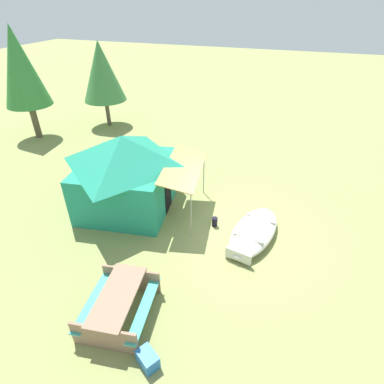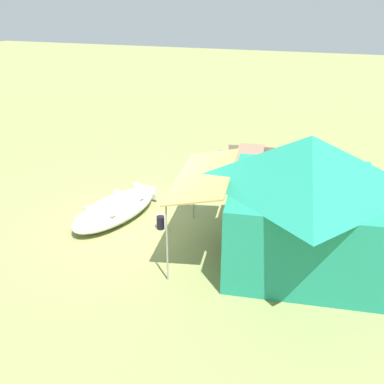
{
  "view_description": "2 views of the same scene",
  "coord_description": "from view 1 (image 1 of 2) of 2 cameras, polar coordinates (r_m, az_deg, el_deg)",
  "views": [
    {
      "loc": [
        -8.14,
        -1.51,
        6.62
      ],
      "look_at": [
        0.46,
        1.52,
        0.79
      ],
      "focal_mm": 29.15,
      "sensor_mm": 36.0,
      "label": 1
    },
    {
      "loc": [
        8.18,
        4.39,
        5.09
      ],
      "look_at": [
        -0.62,
        1.14,
        0.86
      ],
      "focal_mm": 40.13,
      "sensor_mm": 36.0,
      "label": 2
    }
  ],
  "objects": [
    {
      "name": "cooler_box",
      "position": [
        7.44,
        -8.1,
        -28.02
      ],
      "size": [
        0.53,
        0.58,
        0.35
      ],
      "primitive_type": "cube",
      "rotation": [
        0.0,
        0.0,
        1.02
      ],
      "color": "#276AB8",
      "rests_on": "ground_plane"
    },
    {
      "name": "picnic_table",
      "position": [
        7.97,
        -13.29,
        -19.08
      ],
      "size": [
        2.09,
        1.78,
        0.75
      ],
      "color": "#906F57",
      "rests_on": "ground_plane"
    },
    {
      "name": "pine_tree_far_center",
      "position": [
        18.24,
        -28.94,
        19.36
      ],
      "size": [
        2.24,
        2.24,
        5.5
      ],
      "color": "brown",
      "rests_on": "ground_plane"
    },
    {
      "name": "canvas_cabin_tent",
      "position": [
        11.05,
        -12.01,
        3.7
      ],
      "size": [
        3.88,
        4.67,
        2.73
      ],
      "color": "#1F8C6E",
      "rests_on": "ground_plane"
    },
    {
      "name": "beached_rowboat",
      "position": [
        10.16,
        11.22,
        -7.12
      ],
      "size": [
        2.94,
        1.71,
        0.45
      ],
      "color": "silver",
      "rests_on": "ground_plane"
    },
    {
      "name": "pine_tree_back_left",
      "position": [
        18.8,
        -16.19,
        20.41
      ],
      "size": [
        2.35,
        2.35,
        4.6
      ],
      "color": "brown",
      "rests_on": "ground_plane"
    },
    {
      "name": "ground_plane",
      "position": [
        10.6,
        6.99,
        -6.34
      ],
      "size": [
        80.0,
        80.0,
        0.0
      ],
      "primitive_type": "plane",
      "color": "#898F51"
    },
    {
      "name": "fuel_can",
      "position": [
        10.5,
        4.17,
        -5.47
      ],
      "size": [
        0.22,
        0.22,
        0.33
      ],
      "primitive_type": "cylinder",
      "rotation": [
        0.0,
        0.0,
        2.98
      ],
      "color": "black",
      "rests_on": "ground_plane"
    }
  ]
}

